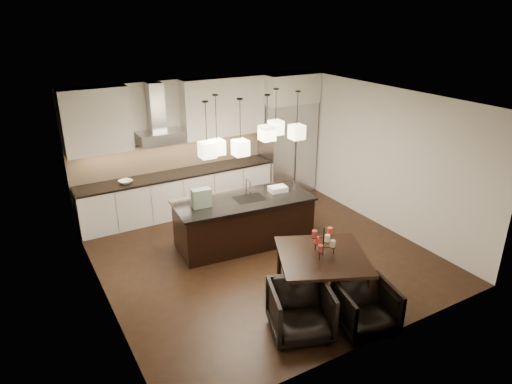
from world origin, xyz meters
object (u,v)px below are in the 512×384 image
dining_table (321,277)px  armchair_right (366,308)px  refrigerator (287,148)px  armchair_left (300,311)px  island_body (244,222)px

dining_table → armchair_right: size_ratio=1.67×
refrigerator → armchair_right: (-1.91, -4.88, -0.73)m
armchair_left → dining_table: bearing=54.0°
refrigerator → armchair_left: bearing=-121.3°
island_body → armchair_right: 3.05m
island_body → dining_table: size_ratio=1.92×
refrigerator → armchair_right: bearing=-111.4°
dining_table → armchair_left: 0.89m
refrigerator → armchair_left: refrigerator is taller
refrigerator → dining_table: 4.52m
dining_table → armchair_right: 0.89m
refrigerator → armchair_right: 5.29m
armchair_left → armchair_right: armchair_left is taller
dining_table → island_body: bearing=118.9°
refrigerator → armchair_right: refrigerator is taller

